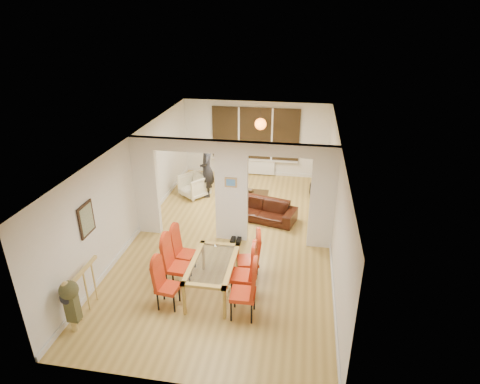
% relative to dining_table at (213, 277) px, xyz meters
% --- Properties ---
extents(floor, '(5.00, 9.00, 0.01)m').
position_rel_dining_table_xyz_m(floor, '(-0.01, 2.20, -0.37)').
color(floor, tan).
rests_on(floor, ground).
extents(room_walls, '(5.00, 9.00, 2.60)m').
position_rel_dining_table_xyz_m(room_walls, '(-0.01, 2.20, 0.93)').
color(room_walls, silver).
rests_on(room_walls, floor).
extents(divider_wall, '(5.00, 0.18, 2.60)m').
position_rel_dining_table_xyz_m(divider_wall, '(-0.01, 2.20, 0.93)').
color(divider_wall, white).
rests_on(divider_wall, floor).
extents(bay_window_blinds, '(3.00, 0.08, 1.80)m').
position_rel_dining_table_xyz_m(bay_window_blinds, '(-0.01, 6.64, 1.13)').
color(bay_window_blinds, black).
rests_on(bay_window_blinds, room_walls).
extents(radiator, '(1.40, 0.08, 0.50)m').
position_rel_dining_table_xyz_m(radiator, '(-0.01, 6.60, -0.07)').
color(radiator, white).
rests_on(radiator, floor).
extents(pendant_light, '(0.36, 0.36, 0.36)m').
position_rel_dining_table_xyz_m(pendant_light, '(0.29, 5.50, 1.78)').
color(pendant_light, orange).
rests_on(pendant_light, room_walls).
extents(stair_newel, '(0.40, 1.20, 1.10)m').
position_rel_dining_table_xyz_m(stair_newel, '(-2.26, -1.00, 0.18)').
color(stair_newel, tan).
rests_on(stair_newel, floor).
extents(wall_poster, '(0.04, 0.52, 0.67)m').
position_rel_dining_table_xyz_m(wall_poster, '(-2.48, -0.20, 1.23)').
color(wall_poster, gray).
rests_on(wall_poster, room_walls).
extents(pillar_photo, '(0.30, 0.03, 0.25)m').
position_rel_dining_table_xyz_m(pillar_photo, '(-0.01, 2.11, 1.23)').
color(pillar_photo, '#4C8CD8').
rests_on(pillar_photo, divider_wall).
extents(dining_table, '(0.88, 1.57, 0.73)m').
position_rel_dining_table_xyz_m(dining_table, '(0.00, 0.00, 0.00)').
color(dining_table, '#B39042').
rests_on(dining_table, floor).
extents(dining_chair_la, '(0.46, 0.46, 1.02)m').
position_rel_dining_table_xyz_m(dining_chair_la, '(-0.77, -0.56, 0.14)').
color(dining_chair_la, red).
rests_on(dining_chair_la, floor).
extents(dining_chair_lb, '(0.48, 0.48, 1.13)m').
position_rel_dining_table_xyz_m(dining_chair_lb, '(-0.77, 0.06, 0.20)').
color(dining_chair_lb, red).
rests_on(dining_chair_lb, floor).
extents(dining_chair_lc, '(0.47, 0.47, 1.06)m').
position_rel_dining_table_xyz_m(dining_chair_lc, '(-0.77, 0.60, 0.16)').
color(dining_chair_lc, red).
rests_on(dining_chair_lc, floor).
extents(dining_chair_ra, '(0.48, 0.48, 1.17)m').
position_rel_dining_table_xyz_m(dining_chair_ra, '(0.72, -0.58, 0.22)').
color(dining_chair_ra, red).
rests_on(dining_chair_ra, floor).
extents(dining_chair_rb, '(0.48, 0.48, 1.16)m').
position_rel_dining_table_xyz_m(dining_chair_rb, '(0.63, -0.02, 0.21)').
color(dining_chair_rb, red).
rests_on(dining_chair_rb, floor).
extents(dining_chair_rc, '(0.54, 0.54, 1.13)m').
position_rel_dining_table_xyz_m(dining_chair_rc, '(0.65, 0.55, 0.20)').
color(dining_chair_rc, red).
rests_on(dining_chair_rc, floor).
extents(sofa, '(2.05, 1.21, 0.56)m').
position_rel_dining_table_xyz_m(sofa, '(0.60, 3.37, -0.09)').
color(sofa, black).
rests_on(sofa, floor).
extents(armchair, '(1.07, 1.07, 0.71)m').
position_rel_dining_table_xyz_m(armchair, '(-1.65, 4.53, -0.01)').
color(armchair, '#EAE4C6').
rests_on(armchair, floor).
extents(person, '(0.73, 0.55, 1.80)m').
position_rel_dining_table_xyz_m(person, '(-1.25, 4.65, 0.53)').
color(person, black).
rests_on(person, floor).
extents(television, '(0.88, 0.32, 0.51)m').
position_rel_dining_table_xyz_m(television, '(1.99, 5.40, -0.11)').
color(television, black).
rests_on(television, floor).
extents(coffee_table, '(1.20, 0.85, 0.25)m').
position_rel_dining_table_xyz_m(coffee_table, '(0.13, 4.55, -0.24)').
color(coffee_table, '#342411').
rests_on(coffee_table, floor).
extents(bottle, '(0.06, 0.06, 0.26)m').
position_rel_dining_table_xyz_m(bottle, '(-0.09, 4.65, 0.01)').
color(bottle, '#143F19').
rests_on(bottle, coffee_table).
extents(bowl, '(0.22, 0.22, 0.05)m').
position_rel_dining_table_xyz_m(bowl, '(0.11, 4.61, -0.09)').
color(bowl, '#342411').
rests_on(bowl, coffee_table).
extents(shoes, '(0.26, 0.28, 0.11)m').
position_rel_dining_table_xyz_m(shoes, '(0.12, 1.99, -0.31)').
color(shoes, black).
rests_on(shoes, floor).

